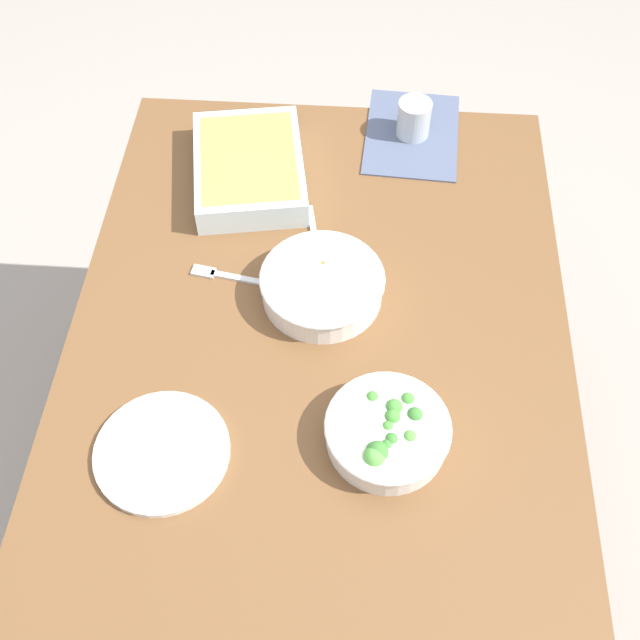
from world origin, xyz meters
TOP-DOWN VIEW (x-y plane):
  - ground_plane at (0.00, 0.00)m, footprint 6.00×6.00m
  - dining_table at (0.00, 0.00)m, footprint 1.20×0.90m
  - placemat at (-0.52, 0.17)m, footprint 0.29×0.22m
  - stew_bowl at (-0.06, 0.00)m, footprint 0.23×0.23m
  - broccoli_bowl at (0.24, 0.12)m, footprint 0.20×0.20m
  - baking_dish at (-0.35, -0.17)m, footprint 0.33×0.27m
  - drink_cup at (-0.52, 0.17)m, footprint 0.07×0.07m
  - side_plate at (0.28, -0.24)m, footprint 0.22×0.22m
  - spoon_by_stew at (-0.17, -0.02)m, footprint 0.18×0.05m
  - fork_on_table at (-0.09, -0.18)m, footprint 0.05×0.18m

SIDE VIEW (x-z plane):
  - ground_plane at x=0.00m, z-range 0.00..0.00m
  - dining_table at x=0.00m, z-range 0.28..1.02m
  - placemat at x=-0.52m, z-range 0.74..0.74m
  - fork_on_table at x=-0.09m, z-range 0.74..0.75m
  - spoon_by_stew at x=-0.17m, z-range 0.74..0.75m
  - side_plate at x=0.28m, z-range 0.74..0.75m
  - broccoli_bowl at x=0.24m, z-range 0.74..0.80m
  - stew_bowl at x=-0.06m, z-range 0.74..0.80m
  - baking_dish at x=-0.35m, z-range 0.74..0.80m
  - drink_cup at x=-0.52m, z-range 0.74..0.82m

